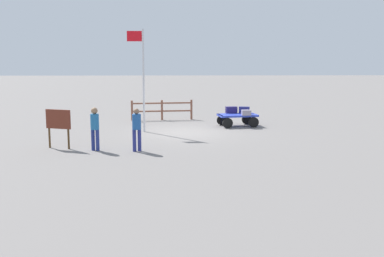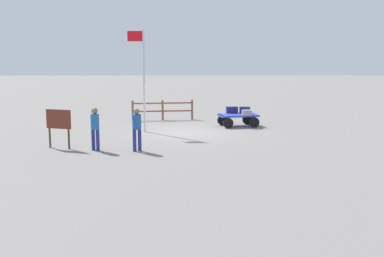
{
  "view_description": "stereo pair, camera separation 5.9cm",
  "coord_description": "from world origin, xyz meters",
  "views": [
    {
      "loc": [
        0.12,
        22.44,
        3.75
      ],
      "look_at": [
        -0.23,
        6.0,
        1.14
      ],
      "focal_mm": 44.19,
      "sensor_mm": 36.0,
      "label": 1
    },
    {
      "loc": [
        0.06,
        22.44,
        3.75
      ],
      "look_at": [
        -0.23,
        6.0,
        1.14
      ],
      "focal_mm": 44.19,
      "sensor_mm": 36.0,
      "label": 2
    }
  ],
  "objects": [
    {
      "name": "suitcase_navy",
      "position": [
        -3.17,
        -1.5,
        0.76
      ],
      "size": [
        0.48,
        0.4,
        0.27
      ],
      "color": "gray",
      "rests_on": "luggage_cart"
    },
    {
      "name": "worker_lead",
      "position": [
        1.87,
        4.43,
        0.98
      ],
      "size": [
        0.41,
        0.41,
        1.67
      ],
      "color": "navy",
      "rests_on": "ground"
    },
    {
      "name": "wooden_fence",
      "position": [
        1.26,
        -4.32,
        0.65
      ],
      "size": [
        3.49,
        0.52,
        1.14
      ],
      "color": "brown",
      "rests_on": "ground"
    },
    {
      "name": "ground_plane",
      "position": [
        0.0,
        0.0,
        0.0
      ],
      "size": [
        120.0,
        120.0,
        0.0
      ],
      "primitive_type": "plane",
      "color": "slate"
    },
    {
      "name": "suitcase_dark",
      "position": [
        -2.5,
        -2.38,
        0.8
      ],
      "size": [
        0.63,
        0.38,
        0.34
      ],
      "color": "#221B51",
      "rests_on": "luggage_cart"
    },
    {
      "name": "luggage_cart",
      "position": [
        -2.75,
        -1.86,
        0.46
      ],
      "size": [
        2.14,
        1.56,
        0.63
      ],
      "color": "blue",
      "rests_on": "ground"
    },
    {
      "name": "suitcase_maroon",
      "position": [
        -3.17,
        -2.24,
        0.81
      ],
      "size": [
        0.6,
        0.36,
        0.35
      ],
      "color": "navy",
      "rests_on": "luggage_cart"
    },
    {
      "name": "flagpole",
      "position": [
        2.02,
        -0.23,
        2.81
      ],
      "size": [
        0.8,
        0.1,
        4.91
      ],
      "color": "silver",
      "rests_on": "ground"
    },
    {
      "name": "worker_trailing",
      "position": [
        3.51,
        4.25,
        1.0
      ],
      "size": [
        0.42,
        0.42,
        1.7
      ],
      "color": "navy",
      "rests_on": "ground"
    },
    {
      "name": "signboard",
      "position": [
        5.04,
        3.8,
        1.05
      ],
      "size": [
        1.06,
        0.42,
        1.56
      ],
      "color": "#4C3319",
      "rests_on": "ground"
    }
  ]
}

